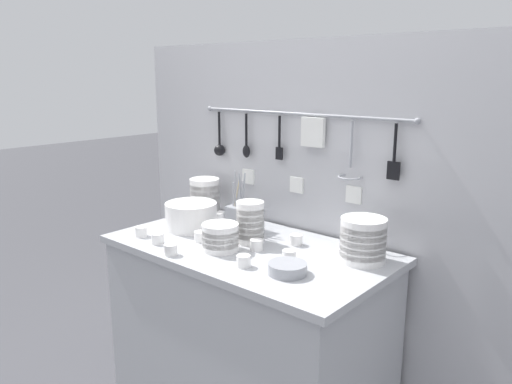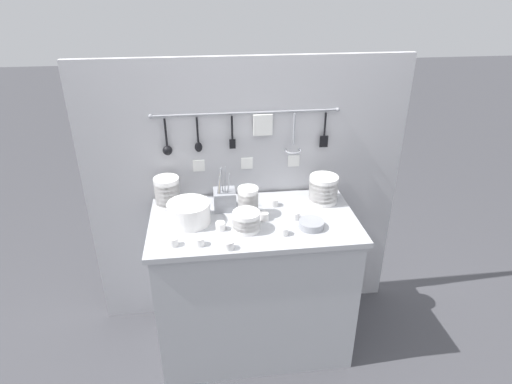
{
  "view_description": "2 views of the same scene",
  "coord_description": "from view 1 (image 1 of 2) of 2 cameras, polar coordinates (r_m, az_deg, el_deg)",
  "views": [
    {
      "loc": [
        1.28,
        -1.43,
        1.58
      ],
      "look_at": [
        0.03,
        0.02,
        1.13
      ],
      "focal_mm": 35.0,
      "sensor_mm": 36.0,
      "label": 1
    },
    {
      "loc": [
        -0.25,
        -2.04,
        2.12
      ],
      "look_at": [
        0.01,
        -0.0,
        1.08
      ],
      "focal_mm": 30.0,
      "sensor_mm": 36.0,
      "label": 2
    }
  ],
  "objects": [
    {
      "name": "counter",
      "position": [
        2.23,
        -0.88,
        -17.2
      ],
      "size": [
        1.15,
        0.64,
        0.9
      ],
      "color": "#ADAFB5",
      "rests_on": "ground"
    },
    {
      "name": "back_wall",
      "position": [
        2.31,
        4.92,
        -4.8
      ],
      "size": [
        1.95,
        0.11,
        1.73
      ],
      "color": "#B2B2B7",
      "rests_on": "ground"
    },
    {
      "name": "bowl_stack_short_front",
      "position": [
        2.06,
        -0.67,
        -3.46
      ],
      "size": [
        0.11,
        0.11,
        0.17
      ],
      "color": "white",
      "rests_on": "counter"
    },
    {
      "name": "bowl_stack_tall_left",
      "position": [
        1.89,
        12.13,
        -5.38
      ],
      "size": [
        0.17,
        0.17,
        0.17
      ],
      "color": "white",
      "rests_on": "counter"
    },
    {
      "name": "bowl_stack_wide_centre",
      "position": [
        1.98,
        -4.1,
        -5.15
      ],
      "size": [
        0.15,
        0.15,
        0.11
      ],
      "color": "white",
      "rests_on": "counter"
    },
    {
      "name": "bowl_stack_back_corner",
      "position": [
        2.48,
        -5.87,
        -0.53
      ],
      "size": [
        0.15,
        0.15,
        0.18
      ],
      "color": "white",
      "rests_on": "counter"
    },
    {
      "name": "plate_stack",
      "position": [
        2.27,
        -7.42,
        -2.71
      ],
      "size": [
        0.23,
        0.23,
        0.12
      ],
      "color": "white",
      "rests_on": "counter"
    },
    {
      "name": "steel_mixing_bowl",
      "position": [
        1.76,
        3.62,
        -8.72
      ],
      "size": [
        0.14,
        0.14,
        0.04
      ],
      "color": "#93969E",
      "rests_on": "counter"
    },
    {
      "name": "cutlery_caddy",
      "position": [
        2.22,
        -1.33,
        -2.95
      ],
      "size": [
        0.13,
        0.13,
        0.27
      ],
      "color": "#93969E",
      "rests_on": "counter"
    },
    {
      "name": "cup_beside_plates",
      "position": [
        1.82,
        -1.43,
        -7.88
      ],
      "size": [
        0.05,
        0.05,
        0.04
      ],
      "color": "white",
      "rests_on": "counter"
    },
    {
      "name": "cup_back_right",
      "position": [
        2.37,
        -4.33,
        -2.88
      ],
      "size": [
        0.05,
        0.05,
        0.04
      ],
      "color": "white",
      "rests_on": "counter"
    },
    {
      "name": "cup_centre",
      "position": [
        1.99,
        0.05,
        -6.06
      ],
      "size": [
        0.05,
        0.05,
        0.04
      ],
      "color": "white",
      "rests_on": "counter"
    },
    {
      "name": "cup_front_right",
      "position": [
        2.1,
        -11.19,
        -5.25
      ],
      "size": [
        0.05,
        0.05,
        0.04
      ],
      "color": "white",
      "rests_on": "counter"
    },
    {
      "name": "cup_front_left",
      "position": [
        2.21,
        -13.0,
        -4.41
      ],
      "size": [
        0.05,
        0.05,
        0.04
      ],
      "color": "white",
      "rests_on": "counter"
    },
    {
      "name": "cup_edge_far",
      "position": [
        2.1,
        -6.37,
        -5.08
      ],
      "size": [
        0.05,
        0.05,
        0.04
      ],
      "color": "white",
      "rests_on": "counter"
    },
    {
      "name": "cup_back_left",
      "position": [
        1.87,
        3.8,
        -7.29
      ],
      "size": [
        0.05,
        0.05,
        0.04
      ],
      "color": "white",
      "rests_on": "counter"
    },
    {
      "name": "cup_edge_near",
      "position": [
        1.96,
        -9.73,
        -6.51
      ],
      "size": [
        0.05,
        0.05,
        0.04
      ],
      "color": "white",
      "rests_on": "counter"
    },
    {
      "name": "cup_mid_row",
      "position": [
        2.05,
        4.61,
        -5.45
      ],
      "size": [
        0.05,
        0.05,
        0.04
      ],
      "color": "white",
      "rests_on": "counter"
    }
  ]
}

